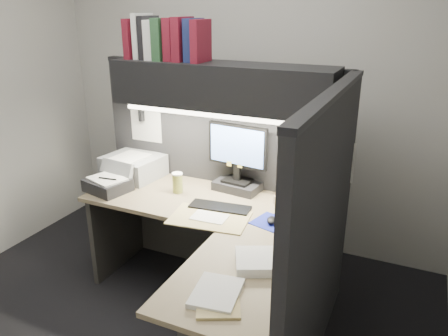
{
  "coord_description": "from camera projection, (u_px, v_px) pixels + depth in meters",
  "views": [
    {
      "loc": [
        1.37,
        -1.91,
        2.0
      ],
      "look_at": [
        0.26,
        0.51,
        1.01
      ],
      "focal_mm": 35.0,
      "sensor_mm": 36.0,
      "label": 1
    }
  ],
  "objects": [
    {
      "name": "manila_stack",
      "position": [
        218.0,
        301.0,
        1.99
      ],
      "size": [
        0.28,
        0.31,
        0.01
      ],
      "primitive_type": "cube",
      "rotation": [
        0.0,
        0.0,
        0.45
      ],
      "color": "tan",
      "rests_on": "desk"
    },
    {
      "name": "notebook_stack",
      "position": [
        108.0,
        185.0,
        3.18
      ],
      "size": [
        0.34,
        0.31,
        0.09
      ],
      "primitive_type": "cube",
      "rotation": [
        0.0,
        0.0,
        -0.22
      ],
      "color": "black",
      "rests_on": "desk"
    },
    {
      "name": "mouse",
      "position": [
        272.0,
        220.0,
        2.72
      ],
      "size": [
        0.08,
        0.1,
        0.03
      ],
      "primitive_type": "ellipsoid",
      "rotation": [
        0.0,
        0.0,
        0.19
      ],
      "color": "black",
      "rests_on": "mousepad"
    },
    {
      "name": "binder_row",
      "position": [
        167.0,
        39.0,
        2.98
      ],
      "size": [
        0.59,
        0.25,
        0.31
      ],
      "color": "maroon",
      "rests_on": "overhead_shelf"
    },
    {
      "name": "overhead_shelf",
      "position": [
        221.0,
        86.0,
        2.93
      ],
      "size": [
        1.55,
        0.34,
        0.3
      ],
      "primitive_type": "cube",
      "color": "black",
      "rests_on": "partition_back"
    },
    {
      "name": "mousepad",
      "position": [
        273.0,
        223.0,
        2.72
      ],
      "size": [
        0.28,
        0.26,
        0.0
      ],
      "primitive_type": "cube",
      "rotation": [
        0.0,
        0.0,
        -0.27
      ],
      "color": "#1B2698",
      "rests_on": "desk"
    },
    {
      "name": "monitor",
      "position": [
        237.0,
        165.0,
        3.14
      ],
      "size": [
        0.46,
        0.24,
        0.5
      ],
      "rotation": [
        0.0,
        0.0,
        -0.11
      ],
      "color": "black",
      "rests_on": "desk"
    },
    {
      "name": "partition_right",
      "position": [
        320.0,
        244.0,
        2.35
      ],
      "size": [
        0.06,
        1.5,
        1.6
      ],
      "primitive_type": "cube",
      "color": "black",
      "rests_on": "floor"
    },
    {
      "name": "pinned_papers",
      "position": [
        250.0,
        163.0,
        2.8
      ],
      "size": [
        1.76,
        1.31,
        0.51
      ],
      "color": "white",
      "rests_on": "partition_back"
    },
    {
      "name": "printer",
      "position": [
        134.0,
        166.0,
        3.45
      ],
      "size": [
        0.46,
        0.4,
        0.17
      ],
      "primitive_type": "cube",
      "rotation": [
        0.0,
        0.0,
        -0.11
      ],
      "color": "#989C9E",
      "rests_on": "desk"
    },
    {
      "name": "desk",
      "position": [
        213.0,
        292.0,
        2.54
      ],
      "size": [
        1.7,
        1.53,
        0.73
      ],
      "color": "#837253",
      "rests_on": "floor"
    },
    {
      "name": "paper_stack_b",
      "position": [
        216.0,
        293.0,
        2.04
      ],
      "size": [
        0.25,
        0.29,
        0.03
      ],
      "primitive_type": "cube",
      "rotation": [
        0.0,
        0.0,
        0.14
      ],
      "color": "white",
      "rests_on": "desk"
    },
    {
      "name": "partition_back",
      "position": [
        220.0,
        172.0,
        3.36
      ],
      "size": [
        1.9,
        0.06,
        1.6
      ],
      "primitive_type": "cube",
      "color": "black",
      "rests_on": "floor"
    },
    {
      "name": "floor",
      "position": [
        156.0,
        331.0,
        2.86
      ],
      "size": [
        3.5,
        3.5,
        0.0
      ],
      "primitive_type": "plane",
      "color": "black",
      "rests_on": "ground"
    },
    {
      "name": "wall_back",
      "position": [
        245.0,
        89.0,
        3.67
      ],
      "size": [
        3.5,
        0.04,
        2.7
      ],
      "primitive_type": "cube",
      "color": "#BBBAB2",
      "rests_on": "floor"
    },
    {
      "name": "task_light_tube",
      "position": [
        212.0,
        115.0,
        2.87
      ],
      "size": [
        1.32,
        0.04,
        0.04
      ],
      "primitive_type": "cylinder",
      "rotation": [
        0.0,
        1.57,
        0.0
      ],
      "color": "white",
      "rests_on": "overhead_shelf"
    },
    {
      "name": "open_folder",
      "position": [
        210.0,
        218.0,
        2.78
      ],
      "size": [
        0.53,
        0.38,
        0.01
      ],
      "primitive_type": "cube",
      "rotation": [
        0.0,
        0.0,
        0.13
      ],
      "color": "tan",
      "rests_on": "desk"
    },
    {
      "name": "coffee_cup",
      "position": [
        177.0,
        183.0,
        3.15
      ],
      "size": [
        0.09,
        0.09,
        0.14
      ],
      "primitive_type": "cylinder",
      "rotation": [
        0.0,
        0.0,
        -0.31
      ],
      "color": "#B6AD49",
      "rests_on": "desk"
    },
    {
      "name": "telephone",
      "position": [
        298.0,
        196.0,
        2.99
      ],
      "size": [
        0.29,
        0.3,
        0.1
      ],
      "primitive_type": "cube",
      "rotation": [
        0.0,
        0.0,
        -0.22
      ],
      "color": "beige",
      "rests_on": "desk"
    },
    {
      "name": "keyboard",
      "position": [
        220.0,
        207.0,
        2.91
      ],
      "size": [
        0.42,
        0.18,
        0.02
      ],
      "primitive_type": "cube",
      "rotation": [
        0.0,
        0.0,
        0.11
      ],
      "color": "black",
      "rests_on": "desk"
    },
    {
      "name": "paper_stack_a",
      "position": [
        262.0,
        261.0,
        2.27
      ],
      "size": [
        0.34,
        0.32,
        0.05
      ],
      "primitive_type": "cube",
      "rotation": [
        0.0,
        0.0,
        0.44
      ],
      "color": "white",
      "rests_on": "desk"
    }
  ]
}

